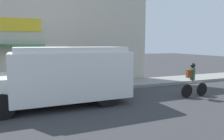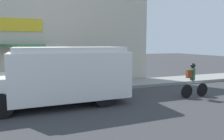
# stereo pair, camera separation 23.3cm
# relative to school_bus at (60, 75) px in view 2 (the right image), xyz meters

# --- Properties ---
(ground_plane) EXTENTS (70.00, 70.00, 0.00)m
(ground_plane) POSITION_rel_school_bus_xyz_m (-0.71, 1.62, -1.20)
(ground_plane) COLOR #38383A
(sidewalk) EXTENTS (28.00, 2.08, 0.16)m
(sidewalk) POSITION_rel_school_bus_xyz_m (-0.71, 2.66, -1.11)
(sidewalk) COLOR gray
(sidewalk) RESTS_ON ground_plane
(storefront) EXTENTS (13.59, 1.01, 5.78)m
(storefront) POSITION_rel_school_bus_xyz_m (-0.75, 3.86, 1.69)
(storefront) COLOR beige
(storefront) RESTS_ON ground_plane
(school_bus) EXTENTS (5.86, 2.85, 2.29)m
(school_bus) POSITION_rel_school_bus_xyz_m (0.00, 0.00, 0.00)
(school_bus) COLOR white
(school_bus) RESTS_ON ground_plane
(cyclist) EXTENTS (1.50, 0.22, 1.57)m
(cyclist) POSITION_rel_school_bus_xyz_m (5.71, -1.07, -0.40)
(cyclist) COLOR black
(cyclist) RESTS_ON ground_plane
(trash_bin) EXTENTS (0.47, 0.47, 0.91)m
(trash_bin) POSITION_rel_school_bus_xyz_m (-1.39, 3.12, -0.57)
(trash_bin) COLOR #2D5138
(trash_bin) RESTS_ON sidewalk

